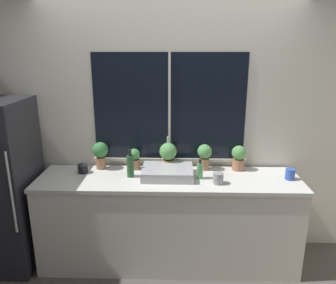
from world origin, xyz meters
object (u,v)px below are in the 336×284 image
Objects in this scene: potted_plant_left at (135,158)px; potted_plant_center at (168,155)px; sink at (168,172)px; mug_black at (83,169)px; mug_grey at (218,178)px; potted_plant_far_left at (100,153)px; soap_bottle at (200,170)px; potted_plant_right at (205,155)px; mug_blue at (290,174)px; potted_plant_far_right at (239,157)px; bottle_tall at (130,165)px.

potted_plant_center reaches higher than potted_plant_left.
mug_black is (-0.83, 0.08, -0.00)m from sink.
potted_plant_left is 0.87m from mug_grey.
potted_plant_far_left is 1.31× the size of potted_plant_left.
potted_plant_center is at bearing 0.00° from potted_plant_far_left.
potted_plant_left is 2.20× the size of mug_black.
sink is at bearing 172.93° from soap_bottle.
sink is 0.22m from potted_plant_center.
potted_plant_right is 2.53× the size of mug_blue.
mug_grey is (-0.24, -0.35, -0.08)m from potted_plant_far_right.
potted_plant_left is 0.77× the size of potted_plant_center.
mug_blue is (1.47, -0.23, -0.06)m from potted_plant_left.
potted_plant_far_left is 1.19m from mug_grey.
potted_plant_far_right is 0.50m from mug_blue.
potted_plant_center is 1.02× the size of bottle_tall.
sink is 4.62× the size of mug_blue.
potted_plant_center is at bearing 141.96° from soap_bottle.
potted_plant_far_left is 1.44× the size of soap_bottle.
sink reaches higher than potted_plant_far_left.
mug_black is at bearing 174.27° from soap_bottle.
potted_plant_center is at bearing 168.30° from mug_blue.
potted_plant_right is at bearing 5.88° from mug_black.
potted_plant_right is (0.36, 0.00, 0.00)m from potted_plant_center.
bottle_tall is (-0.01, -0.21, 0.00)m from potted_plant_left.
potted_plant_far_right is at bearing 0.00° from potted_plant_right.
bottle_tall is 2.60× the size of mug_grey.
bottle_tall is (-0.35, -0.21, -0.04)m from potted_plant_center.
sink is 1.83× the size of potted_plant_right.
bottle_tall is (-0.71, -0.21, -0.04)m from potted_plant_right.
potted_plant_right reaches higher than mug_grey.
mug_blue reaches higher than mug_black.
potted_plant_right reaches higher than soap_bottle.
potted_plant_far_right is 1.53m from mug_black.
potted_plant_far_left reaches higher than bottle_tall.
mug_blue is (0.83, 0.00, -0.03)m from soap_bottle.
mug_grey is (0.81, -0.14, -0.06)m from bottle_tall.
potted_plant_far_left reaches higher than soap_bottle.
sink is 4.64× the size of mug_grey.
sink is at bearing -5.23° from mug_black.
mug_blue is 0.69m from mug_grey.
potted_plant_far_right is 2.62× the size of mug_black.
sink is at bearing 161.55° from mug_grey.
sink reaches higher than potted_plant_right.
bottle_tall is (0.33, -0.21, -0.05)m from potted_plant_far_left.
potted_plant_left is 0.21m from bottle_tall.
mug_grey is (-0.68, -0.12, -0.00)m from mug_blue.
potted_plant_right is at bearing 16.19° from bottle_tall.
mug_blue is at bearing -16.89° from potted_plant_right.
potted_plant_far_right is 1.31× the size of soap_bottle.
potted_plant_far_left is 0.23m from mug_black.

